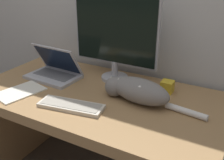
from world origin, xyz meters
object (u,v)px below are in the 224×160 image
(laptop, at_px, (55,71))
(external_keyboard, at_px, (71,106))
(cat, at_px, (137,90))
(monitor, at_px, (114,33))

(laptop, height_order, external_keyboard, laptop)
(external_keyboard, xyz_separation_m, cat, (0.27, 0.23, 0.06))
(monitor, distance_m, cat, 0.40)
(external_keyboard, bearing_deg, monitor, 77.99)
(laptop, xyz_separation_m, external_keyboard, (0.33, -0.27, -0.03))
(cat, bearing_deg, laptop, -175.88)
(cat, bearing_deg, monitor, 148.40)
(monitor, bearing_deg, laptop, -154.86)
(cat, bearing_deg, external_keyboard, -131.86)
(monitor, xyz_separation_m, external_keyboard, (-0.02, -0.43, -0.29))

